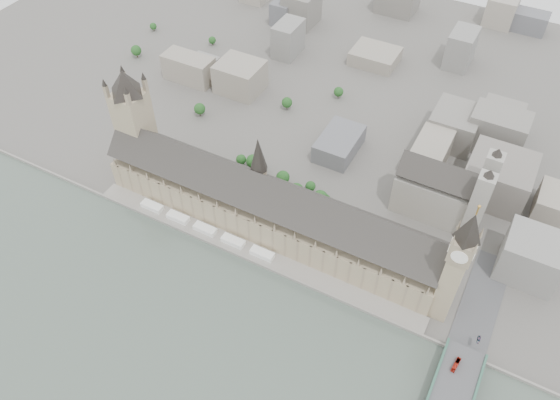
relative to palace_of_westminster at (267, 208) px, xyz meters
The scene contains 13 objects.
ground 30.06m from the palace_of_westminster, 90.00° to the right, with size 900.00×900.00×0.00m, color #595651.
embankment_wall 40.67m from the palace_of_westminster, 90.00° to the right, with size 600.00×1.50×3.00m, color gray.
river_terrace 34.80m from the palace_of_westminster, 90.00° to the right, with size 270.00×15.00×2.00m, color gray.
terrace_tents 51.60m from the palace_of_westminster, 146.28° to the right, with size 118.00×7.00×4.00m.
palace_of_westminster is the anchor object (origin of this frame).
elizabeth_tower 142.94m from the palace_of_westminster, ahead, with size 17.00×17.00×107.50m.
victoria_tower 126.41m from the palace_of_westminster, behind, with size 30.00×30.00×100.00m.
central_tower 37.14m from the palace_of_westminster, 147.79° to the left, with size 13.00×13.00×48.00m.
westminster_abbey 134.09m from the palace_of_westminster, 34.17° to the left, with size 68.00×36.00×64.00m.
city_skyline_inland 225.33m from the palace_of_westminster, 90.00° to the left, with size 720.00×360.00×38.00m, color gray, non-canonical shape.
park_trees 44.22m from the palace_of_westminster, 103.94° to the left, with size 110.00×30.00×15.00m, color #1C4518, non-canonical shape.
red_bus_north 166.80m from the palace_of_westminster, 17.52° to the right, with size 2.47×10.58×2.95m, color red.
car_approach 169.23m from the palace_of_westminster, ahead, with size 2.25×5.54×1.61m, color gray.
Camera 1 is at (136.56, -216.24, 321.96)m, focal length 35.00 mm.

